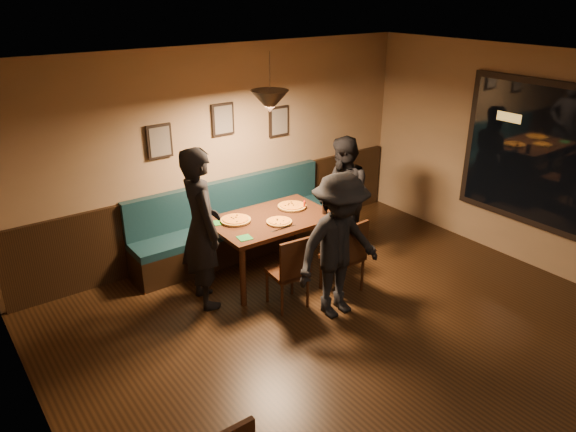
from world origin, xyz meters
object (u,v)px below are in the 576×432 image
object	(u,v)px
dining_table	(272,247)
soda_glass	(325,208)
diner_left	(201,228)
diner_right	(343,196)
chair_near_left	(287,270)
diner_front	(339,246)
tabasco_bottle	(304,204)
booth_bench	(237,220)
chair_near_right	(342,255)

from	to	relation	value
dining_table	soda_glass	bearing A→B (deg)	-24.02
diner_left	diner_right	xyz separation A→B (m)	(2.18, 0.06, -0.13)
chair_near_left	diner_front	xyz separation A→B (m)	(0.36, -0.46, 0.39)
chair_near_left	diner_left	size ratio (longest dim) A/B	0.48
diner_right	tabasco_bottle	distance (m)	0.69
booth_bench	diner_left	bearing A→B (deg)	-138.96
diner_right	diner_front	xyz separation A→B (m)	(-1.09, -1.16, 0.02)
chair_near_left	chair_near_right	distance (m)	0.75
chair_near_left	diner_front	world-z (taller)	diner_front
chair_near_left	diner_left	world-z (taller)	diner_left
dining_table	soda_glass	world-z (taller)	soda_glass
diner_left	tabasco_bottle	distance (m)	1.50
dining_table	chair_near_right	distance (m)	0.94
dining_table	chair_near_right	xyz separation A→B (m)	(0.48, -0.80, 0.07)
soda_glass	diner_right	bearing A→B (deg)	27.28
soda_glass	tabasco_bottle	world-z (taller)	soda_glass
booth_bench	chair_near_right	bearing A→B (deg)	-72.16
chair_near_right	diner_front	bearing A→B (deg)	-141.03
diner_front	tabasco_bottle	size ratio (longest dim) A/B	13.19
diner_front	soda_glass	xyz separation A→B (m)	(0.52, 0.87, 0.04)
soda_glass	tabasco_bottle	size ratio (longest dim) A/B	1.13
diner_left	soda_glass	bearing A→B (deg)	-89.60
dining_table	diner_right	bearing A→B (deg)	1.10
diner_right	diner_left	bearing A→B (deg)	-66.09
dining_table	diner_left	world-z (taller)	diner_left
diner_right	soda_glass	distance (m)	0.64
booth_bench	dining_table	bearing A→B (deg)	-87.70
diner_right	tabasco_bottle	xyz separation A→B (m)	(-0.69, -0.02, 0.05)
chair_near_left	soda_glass	bearing A→B (deg)	29.34
dining_table	chair_near_left	distance (m)	0.74
chair_near_right	soda_glass	world-z (taller)	soda_glass
dining_table	diner_left	xyz separation A→B (m)	(-0.99, -0.05, 0.54)
chair_near_right	soda_glass	size ratio (longest dim) A/B	6.55
booth_bench	chair_near_right	distance (m)	1.67
diner_left	diner_front	distance (m)	1.56
chair_near_right	booth_bench	bearing A→B (deg)	103.95
booth_bench	soda_glass	distance (m)	1.31
diner_front	dining_table	bearing A→B (deg)	95.76
diner_front	tabasco_bottle	world-z (taller)	diner_front
booth_bench	soda_glass	world-z (taller)	booth_bench
diner_left	dining_table	bearing A→B (deg)	-78.28
booth_bench	diner_right	size ratio (longest dim) A/B	1.83
dining_table	tabasco_bottle	distance (m)	0.69
soda_glass	chair_near_right	bearing A→B (deg)	-105.42
chair_near_right	diner_front	size ratio (longest dim) A/B	0.56
dining_table	chair_near_right	world-z (taller)	chair_near_right
chair_near_right	diner_front	distance (m)	0.63
booth_bench	diner_left	world-z (taller)	diner_left
booth_bench	diner_right	distance (m)	1.48
diner_right	soda_glass	xyz separation A→B (m)	(-0.57, -0.29, 0.06)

